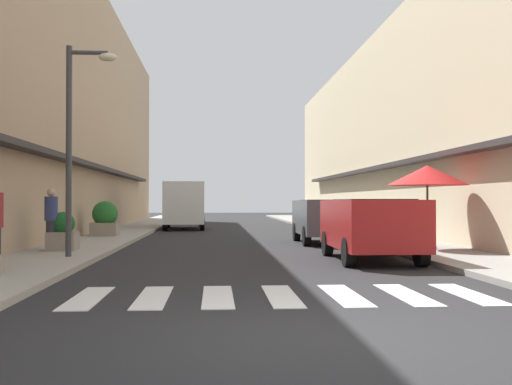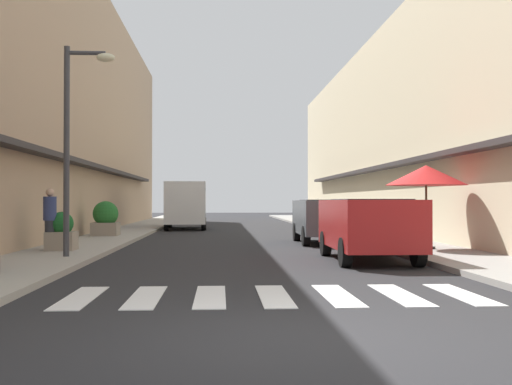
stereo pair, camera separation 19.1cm
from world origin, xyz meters
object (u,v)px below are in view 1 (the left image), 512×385
parked_car_mid (325,216)px  street_lamp (78,126)px  cafe_umbrella (427,176)px  pedestrian_walking_far (51,218)px  delivery_van (184,201)px  planter_far (105,219)px  parked_car_near (370,222)px  planter_midblock (63,233)px

parked_car_mid → street_lamp: bearing=-140.2°
cafe_umbrella → pedestrian_walking_far: size_ratio=1.40×
street_lamp → cafe_umbrella: 9.29m
delivery_van → street_lamp: street_lamp is taller
pedestrian_walking_far → parked_car_mid: bearing=21.1°
parked_car_mid → delivery_van: delivery_van is taller
delivery_van → pedestrian_walking_far: (-2.73, -15.09, -0.43)m
parked_car_mid → planter_far: size_ratio=3.04×
street_lamp → delivery_van: bearing=84.3°
parked_car_near → pedestrian_walking_far: bearing=165.7°
planter_far → delivery_van: bearing=71.8°
parked_car_near → delivery_van: 17.92m
street_lamp → pedestrian_walking_far: 2.99m
planter_far → street_lamp: bearing=-84.1°
delivery_van → cafe_umbrella: cafe_umbrella is taller
planter_midblock → pedestrian_walking_far: (-0.26, -0.19, 0.39)m
planter_midblock → planter_far: bearing=91.0°
parked_car_near → parked_car_mid: same height
parked_car_near → planter_far: 12.11m
cafe_umbrella → planter_midblock: size_ratio=2.25×
cafe_umbrella → planter_midblock: 9.96m
delivery_van → planter_far: size_ratio=4.19×
cafe_umbrella → planter_midblock: (-9.85, 0.11, -1.53)m
delivery_van → planter_midblock: (-2.47, -14.90, -0.82)m
parked_car_near → parked_car_mid: (0.00, 6.08, -0.00)m
pedestrian_walking_far → planter_midblock: bearing=30.3°
street_lamp → cafe_umbrella: size_ratio=2.17×
street_lamp → planter_far: (-0.92, 8.92, -2.44)m
parked_car_near → planter_far: (-7.85, 9.23, -0.18)m
pedestrian_walking_far → parked_car_near: bearing=-20.1°
planter_midblock → planter_far: 7.01m
delivery_van → pedestrian_walking_far: bearing=-100.2°
parked_car_mid → pedestrian_walking_far: size_ratio=2.42×
parked_car_mid → street_lamp: size_ratio=0.80×
street_lamp → planter_far: size_ratio=3.81×
cafe_umbrella → delivery_van: bearing=116.2°
parked_car_mid → planter_far: bearing=158.2°
delivery_van → street_lamp: 17.00m
street_lamp → pedestrian_walking_far: bearing=121.2°
parked_car_mid → street_lamp: 9.30m
parked_car_near → delivery_van: size_ratio=0.77×
cafe_umbrella → planter_far: size_ratio=1.76×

